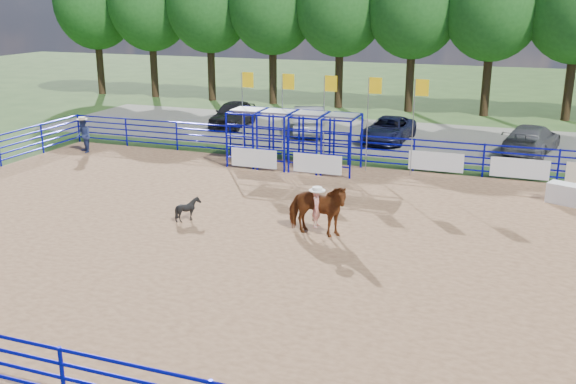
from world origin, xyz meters
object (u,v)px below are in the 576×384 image
object	(u,v)px
spectator_cowboy	(83,135)
car_c	(389,129)
horse_and_rider	(317,208)
car_b	(310,120)
car_d	(532,139)
calf	(188,209)
car_a	(233,114)
announcer_table	(568,194)

from	to	relation	value
spectator_cowboy	car_c	bearing A→B (deg)	29.79
horse_and_rider	spectator_cowboy	distance (m)	16.29
spectator_cowboy	car_b	bearing A→B (deg)	42.81
spectator_cowboy	car_d	world-z (taller)	spectator_cowboy
horse_and_rider	calf	xyz separation A→B (m)	(-4.63, -0.16, -0.52)
horse_and_rider	car_c	bearing A→B (deg)	92.80
horse_and_rider	car_d	size ratio (longest dim) A/B	0.46
horse_and_rider	car_a	world-z (taller)	horse_and_rider
car_a	car_b	xyz separation A→B (m)	(5.01, -0.43, 0.03)
announcer_table	car_d	xyz separation A→B (m)	(-1.32, 8.51, 0.32)
horse_and_rider	spectator_cowboy	xyz separation A→B (m)	(-14.57, 7.28, -0.05)
horse_and_rider	car_c	distance (m)	15.22
announcer_table	calf	world-z (taller)	calf
spectator_cowboy	car_b	xyz separation A→B (m)	(9.14, 8.46, -0.10)
car_d	car_b	bearing A→B (deg)	9.94
calf	car_c	bearing A→B (deg)	-22.20
horse_and_rider	car_c	size ratio (longest dim) A/B	0.49
announcer_table	car_b	size ratio (longest dim) A/B	0.30
calf	car_c	world-z (taller)	car_c
calf	car_d	distance (m)	18.78
car_b	car_d	bearing A→B (deg)	159.32
announcer_table	car_a	world-z (taller)	car_a
announcer_table	horse_and_rider	distance (m)	10.17
announcer_table	horse_and_rider	bearing A→B (deg)	-140.72
car_c	car_b	bearing A→B (deg)	177.22
announcer_table	car_d	distance (m)	8.62
announcer_table	car_b	xyz separation A→B (m)	(-13.29, 9.31, 0.40)
horse_and_rider	car_a	distance (m)	19.25
calf	car_c	size ratio (longest dim) A/B	0.18
spectator_cowboy	car_d	xyz separation A→B (m)	(21.10, 7.66, -0.18)
horse_and_rider	car_d	distance (m)	16.31
car_d	car_c	bearing A→B (deg)	11.75
car_b	car_d	xyz separation A→B (m)	(11.97, -0.80, -0.08)
horse_and_rider	car_a	size ratio (longest dim) A/B	0.50
spectator_cowboy	car_c	world-z (taller)	spectator_cowboy
spectator_cowboy	horse_and_rider	bearing A→B (deg)	-26.55
spectator_cowboy	announcer_table	bearing A→B (deg)	-2.18
calf	car_d	size ratio (longest dim) A/B	0.17
car_a	car_c	world-z (taller)	car_a
announcer_table	car_a	bearing A→B (deg)	151.98
announcer_table	calf	distance (m)	14.12
horse_and_rider	car_c	xyz separation A→B (m)	(-0.74, 15.20, -0.30)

